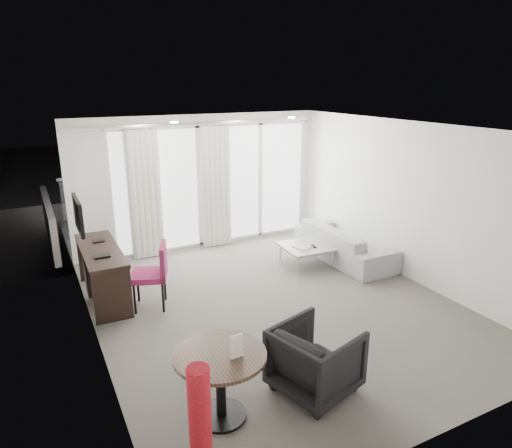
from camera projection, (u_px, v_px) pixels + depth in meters
name	position (u px, v px, depth m)	size (l,w,h in m)	color
floor	(274.00, 305.00, 6.81)	(5.00, 6.00, 0.00)	#57524A
ceiling	(277.00, 128.00, 6.03)	(5.00, 6.00, 0.00)	white
wall_left	(89.00, 250.00, 5.34)	(0.00, 6.00, 2.60)	silver
wall_right	(408.00, 201.00, 7.51)	(0.00, 6.00, 2.60)	silver
wall_front	(448.00, 315.00, 3.87)	(5.00, 0.00, 2.60)	silver
window_panel	(215.00, 185.00, 9.12)	(4.00, 0.02, 2.38)	white
window_frame	(216.00, 186.00, 9.11)	(4.10, 0.06, 2.44)	white
curtain_left	(145.00, 195.00, 8.35)	(0.60, 0.20, 2.38)	silver
curtain_right	(216.00, 187.00, 8.96)	(0.60, 0.20, 2.38)	silver
curtain_track	(202.00, 123.00, 8.47)	(4.80, 0.04, 0.04)	#B2B2B7
downlight_a	(174.00, 122.00, 7.01)	(0.12, 0.12, 0.02)	#FFE0B2
downlight_b	(291.00, 118.00, 7.92)	(0.12, 0.12, 0.02)	#FFE0B2
desk	(103.00, 274.00, 6.92)	(0.54, 1.72, 0.81)	black
tv	(78.00, 215.00, 6.58)	(0.05, 0.80, 0.50)	black
desk_chair	(149.00, 276.00, 6.63)	(0.53, 0.50, 0.97)	maroon
round_table	(221.00, 386.00, 4.44)	(0.90, 0.90, 0.72)	#3F2B1E
menu_card	(237.00, 357.00, 4.28)	(0.13, 0.02, 0.24)	white
red_lamp	(201.00, 446.00, 3.31)	(0.27, 0.27, 1.33)	#A6131C
tub_armchair	(315.00, 360.00, 4.84)	(0.79, 0.82, 0.74)	black
coffee_table	(306.00, 255.00, 8.23)	(0.83, 0.83, 0.37)	gray
remote	(314.00, 248.00, 8.12)	(0.05, 0.17, 0.02)	black
magazine	(302.00, 248.00, 8.09)	(0.23, 0.29, 0.02)	gray
sofa	(344.00, 243.00, 8.49)	(2.15, 0.84, 0.63)	gray
terrace_slab	(192.00, 225.00, 10.79)	(5.60, 3.00, 0.12)	#4D4D50
rattan_chair_a	(207.00, 202.00, 11.18)	(0.51, 0.51, 0.74)	brown
rattan_chair_b	(248.00, 200.00, 11.29)	(0.52, 0.52, 0.76)	brown
rattan_table	(246.00, 213.00, 10.71)	(0.48, 0.48, 0.48)	brown
balustrade	(173.00, 189.00, 11.85)	(5.50, 0.06, 1.05)	#B2B2B7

